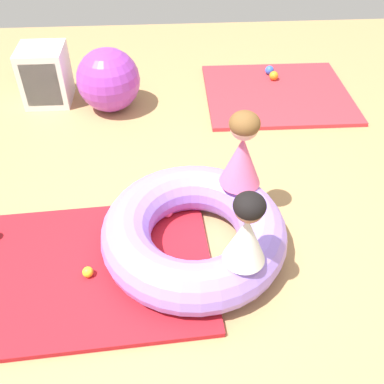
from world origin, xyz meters
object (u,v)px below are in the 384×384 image
(child_in_white, at_px, (247,230))
(exercise_ball_large, at_px, (108,80))
(child_in_pink, at_px, (242,150))
(play_ball_red, at_px, (118,260))
(inflatable_cushion, at_px, (194,232))
(play_ball_orange, at_px, (274,76))
(storage_cube, at_px, (45,76))
(play_ball_pink, at_px, (167,212))
(play_ball_yellow, at_px, (88,272))
(play_ball_blue, at_px, (269,70))

(child_in_white, height_order, exercise_ball_large, child_in_white)
(child_in_pink, xyz_separation_m, play_ball_red, (-0.84, -0.46, -0.51))
(inflatable_cushion, height_order, exercise_ball_large, exercise_ball_large)
(play_ball_orange, height_order, storage_cube, storage_cube)
(play_ball_pink, bearing_deg, child_in_white, -56.87)
(child_in_pink, xyz_separation_m, play_ball_yellow, (-1.03, -0.52, -0.53))
(child_in_white, height_order, play_ball_blue, child_in_white)
(child_in_white, distance_m, play_ball_red, 0.93)
(play_ball_pink, bearing_deg, inflatable_cushion, -59.29)
(child_in_pink, relative_size, play_ball_pink, 6.75)
(child_in_white, relative_size, play_ball_blue, 5.02)
(child_in_white, xyz_separation_m, exercise_ball_large, (-0.96, 2.30, -0.26))
(child_in_white, bearing_deg, child_in_pink, 121.70)
(play_ball_orange, relative_size, storage_cube, 0.17)
(child_in_pink, relative_size, exercise_ball_large, 0.91)
(child_in_pink, xyz_separation_m, storage_cube, (-1.68, 1.78, -0.32))
(storage_cube, bearing_deg, exercise_ball_large, -14.90)
(play_ball_blue, bearing_deg, child_in_white, -104.73)
(exercise_ball_large, bearing_deg, play_ball_red, -84.62)
(play_ball_orange, relative_size, exercise_ball_large, 0.16)
(play_ball_pink, height_order, storage_cube, storage_cube)
(play_ball_blue, distance_m, storage_cube, 2.38)
(exercise_ball_large, bearing_deg, child_in_pink, -57.31)
(inflatable_cushion, distance_m, play_ball_yellow, 0.73)
(play_ball_yellow, distance_m, play_ball_red, 0.20)
(child_in_white, xyz_separation_m, storage_cube, (-1.60, 2.47, -0.29))
(exercise_ball_large, bearing_deg, play_ball_orange, 13.33)
(play_ball_red, distance_m, storage_cube, 2.40)
(play_ball_blue, bearing_deg, play_ball_yellow, -122.40)
(child_in_pink, height_order, exercise_ball_large, child_in_pink)
(child_in_white, xyz_separation_m, play_ball_blue, (0.75, 2.84, -0.48))
(play_ball_yellow, height_order, play_ball_pink, play_ball_pink)
(inflatable_cushion, distance_m, child_in_white, 0.61)
(inflatable_cushion, relative_size, storage_cube, 2.21)
(inflatable_cushion, relative_size, play_ball_red, 11.40)
(play_ball_red, distance_m, play_ball_blue, 3.02)
(exercise_ball_large, bearing_deg, play_ball_pink, -72.20)
(play_ball_orange, xyz_separation_m, play_ball_blue, (-0.02, 0.13, 0.00))
(play_ball_orange, distance_m, play_ball_blue, 0.14)
(play_ball_yellow, bearing_deg, play_ball_red, 19.64)
(play_ball_yellow, height_order, play_ball_orange, play_ball_orange)
(child_in_pink, bearing_deg, child_in_white, 134.82)
(exercise_ball_large, height_order, storage_cube, exercise_ball_large)
(play_ball_blue, height_order, storage_cube, storage_cube)
(play_ball_red, height_order, exercise_ball_large, exercise_ball_large)
(play_ball_yellow, xyz_separation_m, play_ball_orange, (1.72, 2.55, 0.01))
(child_in_pink, relative_size, storage_cube, 0.99)
(child_in_pink, relative_size, play_ball_yellow, 7.89)
(child_in_white, relative_size, play_ball_red, 4.50)
(child_in_white, xyz_separation_m, play_ball_orange, (0.77, 2.70, -0.48))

